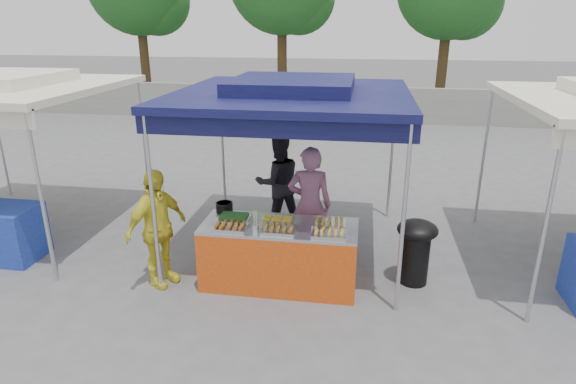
# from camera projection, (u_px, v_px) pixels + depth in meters

# --- Properties ---
(ground_plane) EXTENTS (80.00, 80.00, 0.00)m
(ground_plane) POSITION_uv_depth(u_px,v_px,m) (281.00, 279.00, 6.53)
(ground_plane) COLOR #575759
(back_wall) EXTENTS (40.00, 0.25, 1.20)m
(back_wall) POSITION_uv_depth(u_px,v_px,m) (336.00, 104.00, 16.55)
(back_wall) COLOR gray
(back_wall) RESTS_ON ground_plane
(main_canopy) EXTENTS (3.20, 3.20, 2.57)m
(main_canopy) POSITION_uv_depth(u_px,v_px,m) (292.00, 93.00, 6.63)
(main_canopy) COLOR #B5B5BC
(main_canopy) RESTS_ON ground_plane
(vendor_table) EXTENTS (2.00, 0.80, 0.85)m
(vendor_table) POSITION_uv_depth(u_px,v_px,m) (280.00, 255.00, 6.29)
(vendor_table) COLOR #BB4210
(vendor_table) RESTS_ON ground_plane
(food_tray_fl) EXTENTS (0.42, 0.30, 0.07)m
(food_tray_fl) POSITION_uv_depth(u_px,v_px,m) (230.00, 227.00, 6.00)
(food_tray_fl) COLOR silver
(food_tray_fl) RESTS_ON vendor_table
(food_tray_fm) EXTENTS (0.42, 0.30, 0.07)m
(food_tray_fm) POSITION_uv_depth(u_px,v_px,m) (279.00, 230.00, 5.92)
(food_tray_fm) COLOR silver
(food_tray_fm) RESTS_ON vendor_table
(food_tray_fr) EXTENTS (0.42, 0.30, 0.07)m
(food_tray_fr) POSITION_uv_depth(u_px,v_px,m) (329.00, 234.00, 5.81)
(food_tray_fr) COLOR silver
(food_tray_fr) RESTS_ON vendor_table
(food_tray_bl) EXTENTS (0.42, 0.30, 0.07)m
(food_tray_bl) POSITION_uv_depth(u_px,v_px,m) (234.00, 218.00, 6.28)
(food_tray_bl) COLOR silver
(food_tray_bl) RESTS_ON vendor_table
(food_tray_bm) EXTENTS (0.42, 0.30, 0.07)m
(food_tray_bm) POSITION_uv_depth(u_px,v_px,m) (277.00, 220.00, 6.21)
(food_tray_bm) COLOR silver
(food_tray_bm) RESTS_ON vendor_table
(food_tray_br) EXTENTS (0.42, 0.30, 0.07)m
(food_tray_br) POSITION_uv_depth(u_px,v_px,m) (329.00, 224.00, 6.10)
(food_tray_br) COLOR silver
(food_tray_br) RESTS_ON vendor_table
(cooking_pot) EXTENTS (0.23, 0.23, 0.13)m
(cooking_pot) POSITION_uv_depth(u_px,v_px,m) (224.00, 207.00, 6.55)
(cooking_pot) COLOR black
(cooking_pot) RESTS_ON vendor_table
(skewer_cup) EXTENTS (0.09, 0.09, 0.11)m
(skewer_cup) POSITION_uv_depth(u_px,v_px,m) (255.00, 229.00, 5.89)
(skewer_cup) COLOR #B5B5BC
(skewer_cup) RESTS_ON vendor_table
(wok_burner) EXTENTS (0.53, 0.53, 0.89)m
(wok_burner) POSITION_uv_depth(u_px,v_px,m) (416.00, 246.00, 6.29)
(wok_burner) COLOR black
(wok_burner) RESTS_ON ground_plane
(crate_left) EXTENTS (0.50, 0.35, 0.30)m
(crate_left) POSITION_uv_depth(u_px,v_px,m) (251.00, 252.00, 6.98)
(crate_left) COLOR #13269D
(crate_left) RESTS_ON ground_plane
(crate_right) EXTENTS (0.48, 0.33, 0.29)m
(crate_right) POSITION_uv_depth(u_px,v_px,m) (305.00, 249.00, 7.07)
(crate_right) COLOR #13269D
(crate_right) RESTS_ON ground_plane
(crate_stacked) EXTENTS (0.47, 0.33, 0.28)m
(crate_stacked) POSITION_uv_depth(u_px,v_px,m) (305.00, 232.00, 6.97)
(crate_stacked) COLOR #13269D
(crate_stacked) RESTS_ON crate_right
(vendor_woman) EXTENTS (0.64, 0.44, 1.71)m
(vendor_woman) POSITION_uv_depth(u_px,v_px,m) (310.00, 205.00, 6.80)
(vendor_woman) COLOR #845475
(vendor_woman) RESTS_ON ground_plane
(helper_man) EXTENTS (0.95, 0.86, 1.59)m
(helper_man) POSITION_uv_depth(u_px,v_px,m) (278.00, 182.00, 7.93)
(helper_man) COLOR black
(helper_man) RESTS_ON ground_plane
(customer_person) EXTENTS (0.77, 1.00, 1.58)m
(customer_person) POSITION_uv_depth(u_px,v_px,m) (157.00, 229.00, 6.18)
(customer_person) COLOR yellow
(customer_person) RESTS_ON ground_plane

